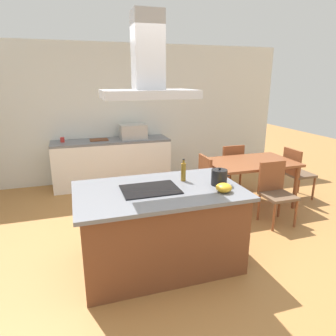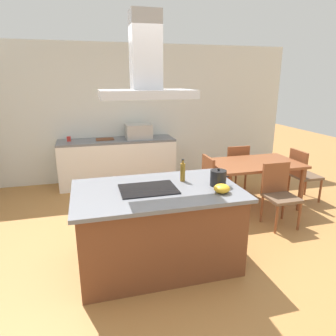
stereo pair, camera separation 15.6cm
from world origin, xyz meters
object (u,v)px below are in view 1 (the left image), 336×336
object	(u,v)px
tea_kettle	(219,177)
chair_at_left_end	(198,181)
coffee_mug_red	(62,140)
range_hood	(148,71)
cooktop	(150,189)
cutting_board	(99,140)
mixing_bowl	(224,188)
chair_facing_back_wall	(230,165)
olive_oil_bottle	(183,172)
dining_table	(250,166)
chair_facing_island	(275,189)
chair_at_right_end	(296,170)
countertop_microwave	(133,132)

from	to	relation	value
tea_kettle	chair_at_left_end	distance (m)	1.37
coffee_mug_red	range_hood	xyz separation A→B (m)	(0.92, -2.95, 1.16)
cooktop	chair_at_left_end	world-z (taller)	cooktop
cutting_board	chair_at_left_end	xyz separation A→B (m)	(1.33, -1.76, -0.40)
mixing_bowl	chair_facing_back_wall	distance (m)	2.52
olive_oil_bottle	dining_table	bearing A→B (deg)	32.82
mixing_bowl	chair_facing_island	xyz separation A→B (m)	(1.27, 0.80, -0.44)
chair_at_left_end	coffee_mug_red	bearing A→B (deg)	138.28
chair_at_right_end	chair_facing_back_wall	bearing A→B (deg)	143.99
chair_facing_back_wall	range_hood	xyz separation A→B (m)	(-1.99, -1.84, 1.59)
tea_kettle	chair_at_right_end	distance (m)	2.51
tea_kettle	chair_facing_back_wall	bearing A→B (deg)	57.52
tea_kettle	chair_at_right_end	xyz separation A→B (m)	(2.13, 1.24, -0.48)
tea_kettle	range_hood	bearing A→B (deg)	174.58
mixing_bowl	cooktop	bearing A→B (deg)	157.84
olive_oil_bottle	dining_table	distance (m)	1.87
coffee_mug_red	cooktop	bearing A→B (deg)	-72.65
cooktop	dining_table	xyz separation A→B (m)	(1.99, 1.17, -0.24)
countertop_microwave	chair_at_left_end	xyz separation A→B (m)	(0.67, -1.71, -0.53)
countertop_microwave	chair_facing_island	distance (m)	2.90
coffee_mug_red	chair_facing_back_wall	distance (m)	3.14
chair_at_left_end	countertop_microwave	bearing A→B (deg)	111.38
coffee_mug_red	cutting_board	bearing A→B (deg)	-1.34
mixing_bowl	chair_at_right_end	distance (m)	2.67
olive_oil_bottle	mixing_bowl	size ratio (longest dim) A/B	1.54
chair_facing_back_wall	cutting_board	bearing A→B (deg)	153.97
chair_facing_back_wall	countertop_microwave	bearing A→B (deg)	146.61
cutting_board	range_hood	xyz separation A→B (m)	(0.25, -2.93, 1.19)
olive_oil_bottle	cutting_board	size ratio (longest dim) A/B	0.76
countertop_microwave	dining_table	world-z (taller)	countertop_microwave
olive_oil_bottle	chair_at_left_end	bearing A→B (deg)	57.69
cooktop	chair_facing_island	world-z (taller)	cooktop
tea_kettle	countertop_microwave	xyz separation A→B (m)	(-0.37, 2.95, 0.05)
coffee_mug_red	chair_facing_back_wall	world-z (taller)	coffee_mug_red
chair_at_right_end	chair_facing_island	xyz separation A→B (m)	(-0.92, -0.67, 0.00)
chair_at_left_end	olive_oil_bottle	bearing A→B (deg)	-122.31
dining_table	range_hood	distance (m)	2.72
chair_facing_island	cutting_board	bearing A→B (deg)	132.74
coffee_mug_red	chair_facing_island	distance (m)	3.82
chair_facing_island	chair_at_left_end	bearing A→B (deg)	143.99
countertop_microwave	chair_facing_island	world-z (taller)	countertop_microwave
olive_oil_bottle	mixing_bowl	xyz separation A→B (m)	(0.27, -0.46, -0.06)
tea_kettle	chair_at_left_end	size ratio (longest dim) A/B	0.26
chair_facing_back_wall	chair_at_right_end	bearing A→B (deg)	-36.01
chair_facing_island	countertop_microwave	bearing A→B (deg)	123.71
tea_kettle	dining_table	xyz separation A→B (m)	(1.22, 1.24, -0.32)
chair_at_left_end	chair_facing_back_wall	bearing A→B (deg)	36.01
coffee_mug_red	chair_at_right_end	xyz separation A→B (m)	(3.82, -1.77, -0.44)
dining_table	countertop_microwave	bearing A→B (deg)	132.83
olive_oil_bottle	range_hood	world-z (taller)	range_hood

